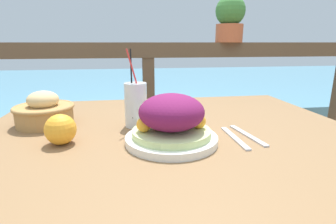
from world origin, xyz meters
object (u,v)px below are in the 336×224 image
object	(u,v)px
potted_plant	(230,19)
bread_basket	(44,111)
salad_plate	(172,122)
drink_glass	(136,104)

from	to	relation	value
potted_plant	bread_basket	bearing A→B (deg)	-140.66
salad_plate	potted_plant	xyz separation A→B (m)	(0.53, 0.97, 0.35)
bread_basket	salad_plate	bearing A→B (deg)	-29.98
drink_glass	potted_plant	size ratio (longest dim) A/B	0.89
drink_glass	potted_plant	bearing A→B (deg)	52.73
salad_plate	bread_basket	xyz separation A→B (m)	(-0.39, 0.22, -0.01)
salad_plate	potted_plant	size ratio (longest dim) A/B	0.90
salad_plate	drink_glass	size ratio (longest dim) A/B	1.01
bread_basket	potted_plant	world-z (taller)	potted_plant
drink_glass	potted_plant	world-z (taller)	potted_plant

